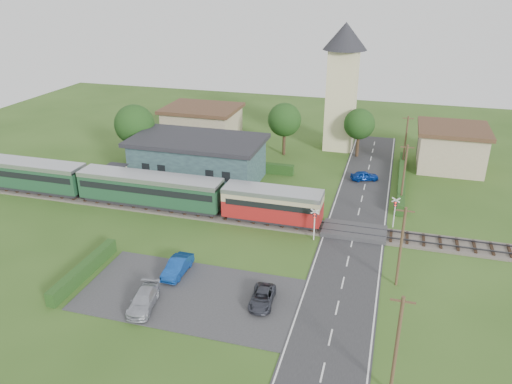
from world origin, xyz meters
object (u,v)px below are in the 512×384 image
(house_west, at_px, (202,125))
(car_park_dark, at_px, (262,298))
(station_building, at_px, (198,159))
(crossing_signal_far, at_px, (395,208))
(car_park_blue, at_px, (177,267))
(car_on_road, at_px, (365,176))
(car_park_silver, at_px, (143,300))
(train, at_px, (124,186))
(equipment_hut, at_px, (116,176))
(crossing_signal_near, at_px, (315,220))
(church_tower, at_px, (343,78))
(house_east, at_px, (451,147))
(pedestrian_near, at_px, (254,198))
(pedestrian_far, at_px, (136,184))

(house_west, distance_m, car_park_dark, 41.43)
(station_building, bearing_deg, crossing_signal_far, -15.63)
(crossing_signal_far, relative_size, car_park_blue, 0.82)
(car_park_dark, bearing_deg, house_west, 113.12)
(car_on_road, bearing_deg, station_building, 83.19)
(car_park_silver, distance_m, car_park_dark, 9.02)
(train, distance_m, crossing_signal_far, 28.78)
(equipment_hut, bearing_deg, crossing_signal_far, -1.46)
(equipment_hut, bearing_deg, car_on_road, 21.67)
(crossing_signal_near, bearing_deg, car_park_blue, -137.76)
(equipment_hut, relative_size, car_park_blue, 0.63)
(station_building, relative_size, car_on_road, 4.74)
(house_west, relative_size, car_on_road, 3.20)
(car_park_dark, bearing_deg, equipment_hut, 138.36)
(church_tower, height_order, crossing_signal_far, church_tower)
(car_on_road, distance_m, car_park_silver, 33.74)
(train, height_order, car_on_road, train)
(house_east, xyz_separation_m, pedestrian_near, (-21.07, -19.25, -1.56))
(car_park_silver, relative_size, pedestrian_near, 2.69)
(church_tower, relative_size, house_east, 2.00)
(crossing_signal_far, height_order, pedestrian_far, crossing_signal_far)
(train, height_order, car_park_silver, train)
(station_building, bearing_deg, house_west, 109.65)
(church_tower, xyz_separation_m, pedestrian_near, (-6.07, -23.25, -8.99))
(church_tower, xyz_separation_m, car_park_silver, (-9.15, -42.50, -9.53))
(house_east, relative_size, car_park_blue, 2.19)
(train, relative_size, crossing_signal_far, 13.18)
(station_building, relative_size, crossing_signal_far, 4.88)
(crossing_signal_far, bearing_deg, equipment_hut, 178.54)
(house_east, relative_size, crossing_signal_far, 2.69)
(crossing_signal_far, xyz_separation_m, car_on_road, (-3.83, 11.84, -1.52))
(crossing_signal_far, xyz_separation_m, car_park_silver, (-17.75, -18.89, -1.45))
(house_west, xyz_separation_m, car_on_road, (24.77, -8.76, -2.17))
(car_park_blue, bearing_deg, car_park_dark, -13.98)
(station_building, distance_m, pedestrian_far, 8.30)
(church_tower, relative_size, car_park_dark, 4.77)
(car_park_blue, bearing_deg, house_west, 108.77)
(train, height_order, car_park_dark, train)
(train, xyz_separation_m, church_tower, (20.08, 26.00, 8.05))
(train, height_order, pedestrian_far, train)
(station_building, bearing_deg, house_east, 23.44)
(equipment_hut, bearing_deg, car_park_dark, -36.85)
(station_building, relative_size, house_east, 1.82)
(station_building, height_order, house_east, house_east)
(house_west, bearing_deg, church_tower, 8.53)
(car_park_silver, height_order, car_park_dark, car_park_silver)
(train, relative_size, house_west, 4.00)
(crossing_signal_near, distance_m, car_on_road, 17.05)
(car_on_road, xyz_separation_m, car_park_blue, (-13.39, -25.74, 0.12))
(station_building, relative_size, pedestrian_near, 10.16)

